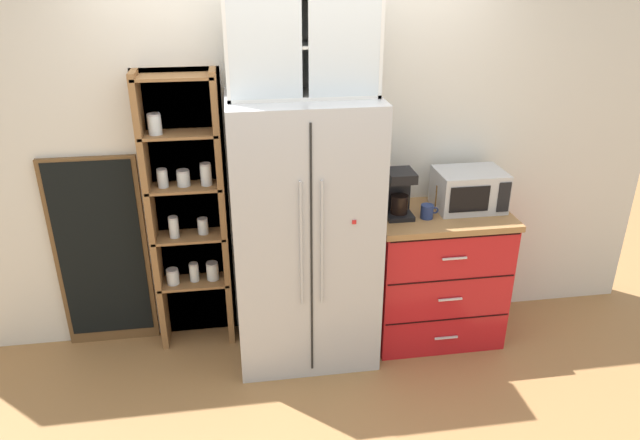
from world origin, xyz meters
TOP-DOWN VIEW (x-y plane):
  - ground_plane at (0.00, 0.00)m, footprint 10.74×10.74m
  - wall_back_cream at (0.00, 0.40)m, footprint 5.04×0.10m
  - refrigerator at (0.00, 0.03)m, footprint 0.89×0.67m
  - pantry_shelf_column at (-0.73, 0.30)m, footprint 0.53×0.25m
  - counter_cabinet at (0.92, 0.07)m, footprint 0.89×0.59m
  - microwave at (1.11, 0.12)m, footprint 0.44×0.33m
  - coffee_maker at (0.61, 0.08)m, footprint 0.17×0.20m
  - mug_navy at (0.79, -0.00)m, footprint 0.12×0.08m
  - bottle_amber at (0.92, 0.13)m, footprint 0.06×0.06m
  - upper_cabinet at (-0.00, 0.07)m, footprint 0.85×0.32m
  - chalkboard_menu at (-1.32, 0.33)m, footprint 0.60×0.04m

SIDE VIEW (x-z plane):
  - ground_plane at x=0.00m, z-range 0.00..0.00m
  - counter_cabinet at x=0.92m, z-range 0.00..0.94m
  - chalkboard_menu at x=-1.32m, z-range 0.00..1.35m
  - refrigerator at x=0.00m, z-range 0.00..1.74m
  - pantry_shelf_column at x=-0.73m, z-range 0.02..1.90m
  - mug_navy at x=0.79m, z-range 0.94..1.03m
  - bottle_amber at x=0.92m, z-range 0.92..1.17m
  - microwave at x=1.11m, z-range 0.94..1.20m
  - coffee_maker at x=0.61m, z-range 0.94..1.25m
  - wall_back_cream at x=0.00m, z-range 0.00..2.55m
  - upper_cabinet at x=0.00m, z-range 1.74..2.31m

